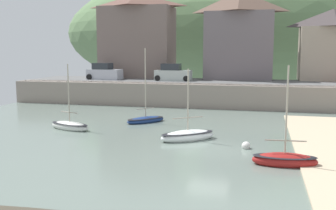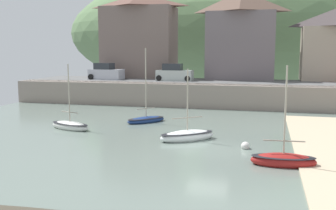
{
  "view_description": "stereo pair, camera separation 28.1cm",
  "coord_description": "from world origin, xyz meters",
  "px_view_note": "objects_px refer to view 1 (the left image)",
  "views": [
    {
      "loc": [
        3.03,
        -23.06,
        5.92
      ],
      "look_at": [
        -3.63,
        4.52,
        1.91
      ],
      "focal_mm": 42.02,
      "sensor_mm": 36.0,
      "label": 1
    },
    {
      "loc": [
        3.3,
        -23.0,
        5.92
      ],
      "look_at": [
        -3.63,
        4.52,
        1.91
      ],
      "focal_mm": 42.02,
      "sensor_mm": 36.0,
      "label": 2
    }
  ],
  "objects_px": {
    "sailboat_nearest_shore": "(70,126)",
    "rowboat_small_beached": "(146,119)",
    "waterfront_building_right": "(332,44)",
    "mooring_buoy": "(246,146)",
    "dinghy_open_wooden": "(285,160)",
    "parked_car_by_wall": "(173,74)",
    "sailboat_far_left": "(188,136)",
    "parked_car_near_slipway": "(104,73)",
    "waterfront_building_centre": "(239,35)",
    "waterfront_building_left": "(138,36)"
  },
  "relations": [
    {
      "from": "waterfront_building_right",
      "to": "parked_car_near_slipway",
      "type": "xyz_separation_m",
      "value": [
        -25.92,
        -4.5,
        -3.32
      ]
    },
    {
      "from": "parked_car_near_slipway",
      "to": "sailboat_nearest_shore",
      "type": "bearing_deg",
      "value": -70.23
    },
    {
      "from": "sailboat_nearest_shore",
      "to": "parked_car_by_wall",
      "type": "height_order",
      "value": "sailboat_nearest_shore"
    },
    {
      "from": "rowboat_small_beached",
      "to": "mooring_buoy",
      "type": "height_order",
      "value": "rowboat_small_beached"
    },
    {
      "from": "sailboat_nearest_shore",
      "to": "rowboat_small_beached",
      "type": "distance_m",
      "value": 6.23
    },
    {
      "from": "mooring_buoy",
      "to": "waterfront_building_left",
      "type": "bearing_deg",
      "value": 120.94
    },
    {
      "from": "sailboat_nearest_shore",
      "to": "parked_car_near_slipway",
      "type": "xyz_separation_m",
      "value": [
        -4.44,
        17.39,
        2.94
      ]
    },
    {
      "from": "waterfront_building_left",
      "to": "parked_car_near_slipway",
      "type": "bearing_deg",
      "value": -121.56
    },
    {
      "from": "sailboat_far_left",
      "to": "mooring_buoy",
      "type": "xyz_separation_m",
      "value": [
        3.85,
        -1.38,
        -0.13
      ]
    },
    {
      "from": "waterfront_building_right",
      "to": "parked_car_near_slipway",
      "type": "relative_size",
      "value": 1.9
    },
    {
      "from": "waterfront_building_left",
      "to": "waterfront_building_right",
      "type": "xyz_separation_m",
      "value": [
        23.16,
        -0.0,
        -1.15
      ]
    },
    {
      "from": "waterfront_building_right",
      "to": "waterfront_building_left",
      "type": "bearing_deg",
      "value": 180.0
    },
    {
      "from": "waterfront_building_centre",
      "to": "parked_car_near_slipway",
      "type": "distance_m",
      "value": 16.76
    },
    {
      "from": "sailboat_far_left",
      "to": "mooring_buoy",
      "type": "height_order",
      "value": "sailboat_far_left"
    },
    {
      "from": "parked_car_near_slipway",
      "to": "waterfront_building_right",
      "type": "bearing_deg",
      "value": 15.29
    },
    {
      "from": "waterfront_building_centre",
      "to": "sailboat_far_left",
      "type": "relative_size",
      "value": 2.12
    },
    {
      "from": "waterfront_building_centre",
      "to": "mooring_buoy",
      "type": "distance_m",
      "value": 25.87
    },
    {
      "from": "waterfront_building_right",
      "to": "dinghy_open_wooden",
      "type": "xyz_separation_m",
      "value": [
        -6.29,
        -27.71,
        -6.25
      ]
    },
    {
      "from": "sailboat_nearest_shore",
      "to": "rowboat_small_beached",
      "type": "bearing_deg",
      "value": 59.56
    },
    {
      "from": "waterfront_building_left",
      "to": "parked_car_near_slipway",
      "type": "distance_m",
      "value": 6.92
    },
    {
      "from": "parked_car_near_slipway",
      "to": "parked_car_by_wall",
      "type": "distance_m",
      "value": 8.39
    },
    {
      "from": "rowboat_small_beached",
      "to": "sailboat_far_left",
      "type": "bearing_deg",
      "value": -98.92
    },
    {
      "from": "dinghy_open_wooden",
      "to": "sailboat_far_left",
      "type": "bearing_deg",
      "value": 140.02
    },
    {
      "from": "waterfront_building_right",
      "to": "sailboat_nearest_shore",
      "type": "relative_size",
      "value": 1.6
    },
    {
      "from": "parked_car_by_wall",
      "to": "mooring_buoy",
      "type": "height_order",
      "value": "parked_car_by_wall"
    },
    {
      "from": "sailboat_nearest_shore",
      "to": "rowboat_small_beached",
      "type": "relative_size",
      "value": 0.82
    },
    {
      "from": "waterfront_building_left",
      "to": "waterfront_building_centre",
      "type": "distance_m",
      "value": 12.75
    },
    {
      "from": "sailboat_far_left",
      "to": "mooring_buoy",
      "type": "bearing_deg",
      "value": -57.35
    },
    {
      "from": "waterfront_building_right",
      "to": "mooring_buoy",
      "type": "height_order",
      "value": "waterfront_building_right"
    },
    {
      "from": "waterfront_building_centre",
      "to": "sailboat_nearest_shore",
      "type": "bearing_deg",
      "value": -116.83
    },
    {
      "from": "rowboat_small_beached",
      "to": "parked_car_by_wall",
      "type": "xyz_separation_m",
      "value": [
        -0.76,
        13.31,
        2.97
      ]
    },
    {
      "from": "parked_car_by_wall",
      "to": "dinghy_open_wooden",
      "type": "bearing_deg",
      "value": -63.07
    },
    {
      "from": "mooring_buoy",
      "to": "parked_car_by_wall",
      "type": "bearing_deg",
      "value": 114.42
    },
    {
      "from": "sailboat_nearest_shore",
      "to": "rowboat_small_beached",
      "type": "height_order",
      "value": "rowboat_small_beached"
    },
    {
      "from": "mooring_buoy",
      "to": "dinghy_open_wooden",
      "type": "bearing_deg",
      "value": -55.59
    },
    {
      "from": "waterfront_building_right",
      "to": "dinghy_open_wooden",
      "type": "bearing_deg",
      "value": -102.79
    },
    {
      "from": "sailboat_far_left",
      "to": "rowboat_small_beached",
      "type": "xyz_separation_m",
      "value": [
        -4.55,
        5.48,
        -0.05
      ]
    },
    {
      "from": "waterfront_building_left",
      "to": "waterfront_building_centre",
      "type": "bearing_deg",
      "value": -0.0
    },
    {
      "from": "sailboat_far_left",
      "to": "parked_car_by_wall",
      "type": "bearing_deg",
      "value": 68.17
    },
    {
      "from": "waterfront_building_right",
      "to": "sailboat_nearest_shore",
      "type": "xyz_separation_m",
      "value": [
        -21.48,
        -21.89,
        -6.27
      ]
    },
    {
      "from": "waterfront_building_left",
      "to": "parked_car_by_wall",
      "type": "height_order",
      "value": "waterfront_building_left"
    },
    {
      "from": "sailboat_far_left",
      "to": "sailboat_nearest_shore",
      "type": "xyz_separation_m",
      "value": [
        -9.26,
        1.4,
        -0.02
      ]
    },
    {
      "from": "dinghy_open_wooden",
      "to": "parked_car_near_slipway",
      "type": "distance_m",
      "value": 30.54
    },
    {
      "from": "waterfront_building_centre",
      "to": "parked_car_by_wall",
      "type": "height_order",
      "value": "waterfront_building_centre"
    },
    {
      "from": "waterfront_building_left",
      "to": "waterfront_building_centre",
      "type": "relative_size",
      "value": 1.01
    },
    {
      "from": "sailboat_nearest_shore",
      "to": "dinghy_open_wooden",
      "type": "distance_m",
      "value": 16.27
    },
    {
      "from": "waterfront_building_right",
      "to": "sailboat_nearest_shore",
      "type": "height_order",
      "value": "waterfront_building_right"
    },
    {
      "from": "dinghy_open_wooden",
      "to": "parked_car_by_wall",
      "type": "bearing_deg",
      "value": 112.56
    },
    {
      "from": "dinghy_open_wooden",
      "to": "rowboat_small_beached",
      "type": "height_order",
      "value": "rowboat_small_beached"
    },
    {
      "from": "sailboat_nearest_shore",
      "to": "mooring_buoy",
      "type": "xyz_separation_m",
      "value": [
        13.11,
        -2.78,
        -0.1
      ]
    }
  ]
}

